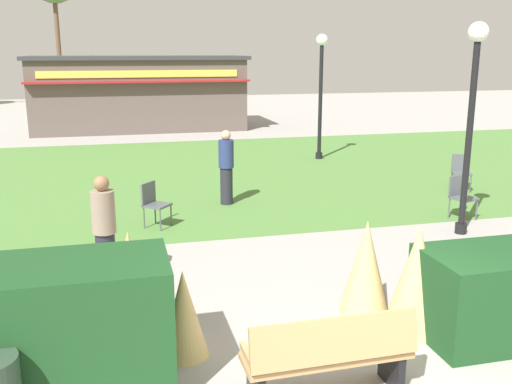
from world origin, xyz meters
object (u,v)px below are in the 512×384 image
at_px(person_strolling, 226,167).
at_px(cafe_chair_west, 461,169).
at_px(food_kiosk, 139,93).
at_px(park_bench, 329,356).
at_px(person_standing, 104,232).
at_px(lamppost_far, 321,81).
at_px(cafe_chair_center, 461,194).
at_px(lamppost_mid, 472,103).
at_px(parked_car_west_slot, 90,100).
at_px(cafe_chair_east, 153,201).

bearing_deg(person_strolling, cafe_chair_west, -117.05).
height_order(food_kiosk, person_strolling, food_kiosk).
height_order(park_bench, person_standing, person_standing).
relative_size(lamppost_far, cafe_chair_west, 4.39).
bearing_deg(person_standing, cafe_chair_center, 78.51).
bearing_deg(lamppost_far, lamppost_mid, -90.42).
relative_size(food_kiosk, cafe_chair_center, 10.38).
height_order(park_bench, person_strolling, person_strolling).
xyz_separation_m(cafe_chair_west, parked_car_west_slot, (-9.56, 22.29, 0.12)).
height_order(cafe_chair_east, person_strolling, person_strolling).
bearing_deg(park_bench, lamppost_far, 70.27).
xyz_separation_m(lamppost_far, person_strolling, (-3.99, -4.81, -1.61)).
xyz_separation_m(food_kiosk, parked_car_west_slot, (-2.41, 8.58, -0.96)).
bearing_deg(cafe_chair_west, cafe_chair_center, -123.46).
bearing_deg(person_strolling, lamppost_far, -65.77).
xyz_separation_m(park_bench, food_kiosk, (-0.74, 21.26, 1.12)).
relative_size(lamppost_far, cafe_chair_center, 4.39).
distance_m(cafe_chair_east, parked_car_west_slot, 23.61).
relative_size(lamppost_mid, parked_car_west_slot, 0.91).
xyz_separation_m(cafe_chair_west, person_strolling, (-5.93, 0.10, 0.33)).
distance_m(food_kiosk, person_standing, 17.92).
distance_m(park_bench, food_kiosk, 21.30).
bearing_deg(parked_car_west_slot, person_standing, -87.83).
bearing_deg(lamppost_mid, cafe_chair_west, 57.23).
xyz_separation_m(cafe_chair_west, cafe_chair_east, (-7.67, -1.25, 0.00)).
relative_size(food_kiosk, person_strolling, 5.47).
distance_m(lamppost_far, parked_car_west_slot, 19.06).
xyz_separation_m(lamppost_mid, cafe_chair_center, (0.55, 0.91, -1.94)).
bearing_deg(lamppost_far, cafe_chair_west, -68.43).
height_order(cafe_chair_east, parked_car_west_slot, parked_car_west_slot).
bearing_deg(parked_car_west_slot, lamppost_mid, -73.42).
height_order(cafe_chair_center, person_strolling, person_strolling).
bearing_deg(parked_car_west_slot, cafe_chair_center, -71.68).
xyz_separation_m(lamppost_far, cafe_chair_west, (1.94, -4.91, -1.94)).
bearing_deg(parked_car_west_slot, person_strolling, -80.71).
relative_size(park_bench, cafe_chair_west, 1.92).
xyz_separation_m(cafe_chair_east, cafe_chair_center, (6.21, -0.95, 0.00)).
relative_size(cafe_chair_east, cafe_chair_center, 1.00).
xyz_separation_m(lamppost_far, person_standing, (-6.62, -9.06, -1.61)).
height_order(park_bench, lamppost_mid, lamppost_mid).
bearing_deg(parked_car_west_slot, cafe_chair_east, -85.40).
bearing_deg(lamppost_mid, person_strolling, 140.83).
height_order(lamppost_mid, parked_car_west_slot, lamppost_mid).
bearing_deg(park_bench, lamppost_mid, 45.22).
height_order(cafe_chair_west, parked_car_west_slot, parked_car_west_slot).
relative_size(lamppost_mid, person_standing, 2.31).
height_order(lamppost_mid, lamppost_far, same).
bearing_deg(food_kiosk, lamppost_mid, -72.95).
bearing_deg(lamppost_mid, cafe_chair_east, 161.87).
bearing_deg(cafe_chair_east, park_bench, -78.73).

